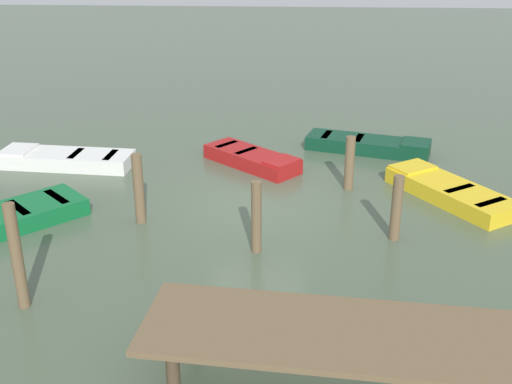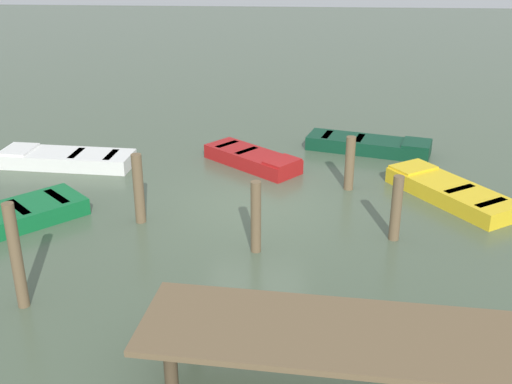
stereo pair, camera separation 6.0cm
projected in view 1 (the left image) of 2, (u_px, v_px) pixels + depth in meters
name	position (u px, v px, depth m)	size (l,w,h in m)	color
ground_plane	(256.00, 205.00, 15.57)	(80.00, 80.00, 0.00)	#475642
dock_segment	(335.00, 336.00, 9.22)	(5.82, 2.36, 0.95)	brown
rowboat_white	(66.00, 159.00, 18.00)	(3.78, 1.41, 0.46)	silver
rowboat_yellow	(450.00, 191.00, 15.83)	(2.94, 3.56, 0.46)	gold
rowboat_green	(7.00, 218.00, 14.38)	(3.33, 3.34, 0.46)	#0F602D
rowboat_red	(252.00, 158.00, 18.02)	(2.91, 2.71, 0.46)	maroon
rowboat_dark_green	(369.00, 145.00, 19.15)	(3.80, 2.05, 0.46)	#0C3823
mooring_piling_center	(17.00, 257.00, 11.07)	(0.21, 0.21, 2.03)	brown
mooring_piling_mid_right	(396.00, 208.00, 13.63)	(0.23, 0.23, 1.48)	brown
mooring_piling_near_left	(350.00, 163.00, 16.25)	(0.24, 0.24, 1.42)	brown
mooring_piling_mid_left	(256.00, 217.00, 13.09)	(0.22, 0.22, 1.58)	brown
mooring_piling_far_right	(139.00, 189.00, 14.38)	(0.24, 0.24, 1.66)	brown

